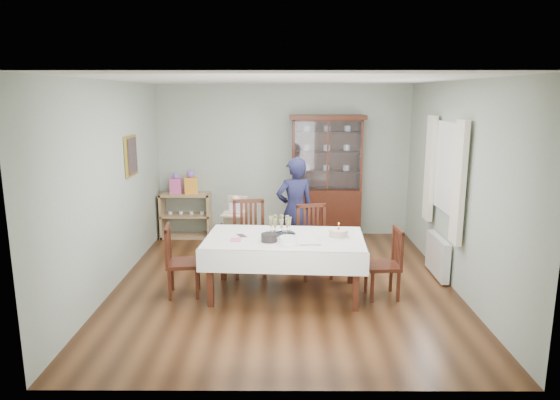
{
  "coord_description": "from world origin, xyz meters",
  "views": [
    {
      "loc": [
        -0.03,
        -6.39,
        2.52
      ],
      "look_at": [
        -0.05,
        0.2,
        1.12
      ],
      "focal_mm": 32.0,
      "sensor_mm": 36.0,
      "label": 1
    }
  ],
  "objects_px": {
    "chair_end_right": "(383,277)",
    "birthday_cake": "(339,233)",
    "high_chair": "(236,233)",
    "chair_far_right": "(314,255)",
    "dining_table": "(285,266)",
    "chair_far_left": "(250,253)",
    "gift_bag_orange": "(191,183)",
    "chair_end_left": "(183,274)",
    "champagne_tray": "(280,229)",
    "gift_bag_pink": "(176,184)",
    "china_cabinet": "(326,176)",
    "woman": "(295,210)",
    "sideboard": "(186,215)"
  },
  "relations": [
    {
      "from": "chair_end_right",
      "to": "birthday_cake",
      "type": "height_order",
      "value": "birthday_cake"
    },
    {
      "from": "high_chair",
      "to": "woman",
      "type": "bearing_deg",
      "value": -1.55
    },
    {
      "from": "chair_end_left",
      "to": "champagne_tray",
      "type": "distance_m",
      "value": 1.37
    },
    {
      "from": "gift_bag_pink",
      "to": "champagne_tray",
      "type": "bearing_deg",
      "value": -53.68
    },
    {
      "from": "dining_table",
      "to": "birthday_cake",
      "type": "bearing_deg",
      "value": 0.49
    },
    {
      "from": "sideboard",
      "to": "chair_far_right",
      "type": "xyz_separation_m",
      "value": [
        2.18,
        -1.96,
        -0.1
      ]
    },
    {
      "from": "woman",
      "to": "champagne_tray",
      "type": "height_order",
      "value": "woman"
    },
    {
      "from": "china_cabinet",
      "to": "gift_bag_pink",
      "type": "xyz_separation_m",
      "value": [
        -2.65,
        0.0,
        -0.16
      ]
    },
    {
      "from": "china_cabinet",
      "to": "chair_end_right",
      "type": "xyz_separation_m",
      "value": [
        0.51,
        -2.69,
        -0.86
      ]
    },
    {
      "from": "chair_far_left",
      "to": "woman",
      "type": "height_order",
      "value": "woman"
    },
    {
      "from": "high_chair",
      "to": "birthday_cake",
      "type": "xyz_separation_m",
      "value": [
        1.43,
        -1.54,
        0.43
      ]
    },
    {
      "from": "champagne_tray",
      "to": "china_cabinet",
      "type": "bearing_deg",
      "value": 72.28
    },
    {
      "from": "dining_table",
      "to": "chair_end_right",
      "type": "bearing_deg",
      "value": -3.57
    },
    {
      "from": "chair_far_right",
      "to": "high_chair",
      "type": "xyz_separation_m",
      "value": [
        -1.18,
        0.87,
        0.09
      ]
    },
    {
      "from": "chair_far_right",
      "to": "chair_end_left",
      "type": "distance_m",
      "value": 1.86
    },
    {
      "from": "birthday_cake",
      "to": "chair_far_right",
      "type": "bearing_deg",
      "value": 111.08
    },
    {
      "from": "chair_far_right",
      "to": "chair_end_left",
      "type": "bearing_deg",
      "value": -171.12
    },
    {
      "from": "chair_far_left",
      "to": "dining_table",
      "type": "bearing_deg",
      "value": -63.96
    },
    {
      "from": "dining_table",
      "to": "gift_bag_pink",
      "type": "relative_size",
      "value": 5.56
    },
    {
      "from": "champagne_tray",
      "to": "gift_bag_orange",
      "type": "xyz_separation_m",
      "value": [
        -1.58,
        2.51,
        0.15
      ]
    },
    {
      "from": "birthday_cake",
      "to": "champagne_tray",
      "type": "bearing_deg",
      "value": 173.15
    },
    {
      "from": "dining_table",
      "to": "chair_far_right",
      "type": "relative_size",
      "value": 2.07
    },
    {
      "from": "chair_end_left",
      "to": "china_cabinet",
      "type": "bearing_deg",
      "value": -44.17
    },
    {
      "from": "chair_far_left",
      "to": "chair_end_left",
      "type": "distance_m",
      "value": 1.11
    },
    {
      "from": "chair_far_right",
      "to": "champagne_tray",
      "type": "xyz_separation_m",
      "value": [
        -0.48,
        -0.58,
        0.54
      ]
    },
    {
      "from": "gift_bag_orange",
      "to": "birthday_cake",
      "type": "bearing_deg",
      "value": -48.3
    },
    {
      "from": "chair_far_right",
      "to": "chair_end_right",
      "type": "distance_m",
      "value": 1.12
    },
    {
      "from": "chair_far_left",
      "to": "chair_end_left",
      "type": "bearing_deg",
      "value": -144.09
    },
    {
      "from": "dining_table",
      "to": "china_cabinet",
      "type": "xyz_separation_m",
      "value": [
        0.74,
        2.61,
        0.74
      ]
    },
    {
      "from": "chair_far_left",
      "to": "chair_end_left",
      "type": "relative_size",
      "value": 1.14
    },
    {
      "from": "sideboard",
      "to": "chair_far_left",
      "type": "bearing_deg",
      "value": -56.17
    },
    {
      "from": "chair_far_left",
      "to": "woman",
      "type": "distance_m",
      "value": 1.0
    },
    {
      "from": "chair_end_left",
      "to": "high_chair",
      "type": "height_order",
      "value": "high_chair"
    },
    {
      "from": "dining_table",
      "to": "chair_far_left",
      "type": "relative_size",
      "value": 1.97
    },
    {
      "from": "chair_end_left",
      "to": "gift_bag_pink",
      "type": "bearing_deg",
      "value": 6.65
    },
    {
      "from": "china_cabinet",
      "to": "chair_end_right",
      "type": "relative_size",
      "value": 2.44
    },
    {
      "from": "birthday_cake",
      "to": "gift_bag_orange",
      "type": "distance_m",
      "value": 3.49
    },
    {
      "from": "chair_end_right",
      "to": "gift_bag_pink",
      "type": "distance_m",
      "value": 4.2
    },
    {
      "from": "chair_end_right",
      "to": "high_chair",
      "type": "bearing_deg",
      "value": -133.03
    },
    {
      "from": "sideboard",
      "to": "high_chair",
      "type": "distance_m",
      "value": 1.48
    },
    {
      "from": "champagne_tray",
      "to": "chair_far_right",
      "type": "bearing_deg",
      "value": 50.06
    },
    {
      "from": "china_cabinet",
      "to": "high_chair",
      "type": "distance_m",
      "value": 1.98
    },
    {
      "from": "dining_table",
      "to": "champagne_tray",
      "type": "bearing_deg",
      "value": 122.1
    },
    {
      "from": "chair_far_right",
      "to": "birthday_cake",
      "type": "relative_size",
      "value": 3.68
    },
    {
      "from": "dining_table",
      "to": "gift_bag_orange",
      "type": "bearing_deg",
      "value": 122.15
    },
    {
      "from": "chair_end_left",
      "to": "champagne_tray",
      "type": "height_order",
      "value": "champagne_tray"
    },
    {
      "from": "china_cabinet",
      "to": "birthday_cake",
      "type": "bearing_deg",
      "value": -91.42
    },
    {
      "from": "chair_far_right",
      "to": "gift_bag_orange",
      "type": "relative_size",
      "value": 2.42
    },
    {
      "from": "chair_end_left",
      "to": "gift_bag_pink",
      "type": "distance_m",
      "value": 2.79
    },
    {
      "from": "chair_far_left",
      "to": "gift_bag_orange",
      "type": "relative_size",
      "value": 2.54
    }
  ]
}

